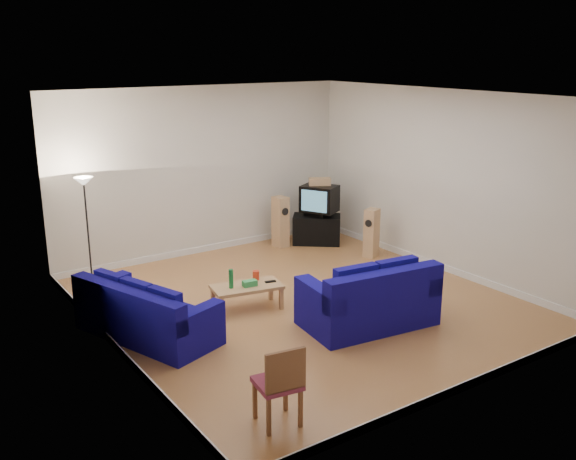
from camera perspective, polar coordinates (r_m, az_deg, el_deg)
room at (r=9.64m, az=1.34°, el=2.00°), size 6.01×6.51×3.21m
sofa_three_seat at (r=9.09m, az=-12.63°, el=-7.56°), size 1.53×2.26×0.80m
sofa_loveseat at (r=9.29m, az=7.31°, el=-6.42°), size 1.96×1.25×0.93m
coffee_table at (r=9.81m, az=-3.68°, el=-5.22°), size 1.13×0.72×0.38m
bottle at (r=9.66m, az=-5.08°, el=-4.33°), size 0.09×0.09×0.29m
tissue_box at (r=9.75m, az=-3.42°, el=-4.75°), size 0.23×0.14×0.09m
red_canister at (r=9.99m, az=-2.87°, el=-4.04°), size 0.12×0.12×0.14m
remote at (r=9.90m, az=-1.58°, el=-4.60°), size 0.18×0.09×0.02m
tv_stand at (r=13.09m, az=2.57°, el=0.06°), size 1.07×1.01×0.58m
av_receiver at (r=13.05m, az=2.59°, el=1.54°), size 0.49×0.52×0.09m
television at (r=12.91m, az=2.81°, el=2.81°), size 0.77×0.84×0.53m
centre_speaker at (r=12.87m, az=2.84°, el=4.32°), size 0.46×0.37×0.15m
speaker_left at (r=12.81m, az=-0.67°, el=0.74°), size 0.25×0.33×1.02m
speaker_right at (r=12.29m, az=7.43°, el=-0.26°), size 0.34×0.30×0.94m
floor_lamp at (r=10.99m, az=-17.61°, el=2.86°), size 0.32×0.32×1.84m
dining_chair at (r=6.84m, az=-0.71°, el=-13.33°), size 0.51×0.51×0.93m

